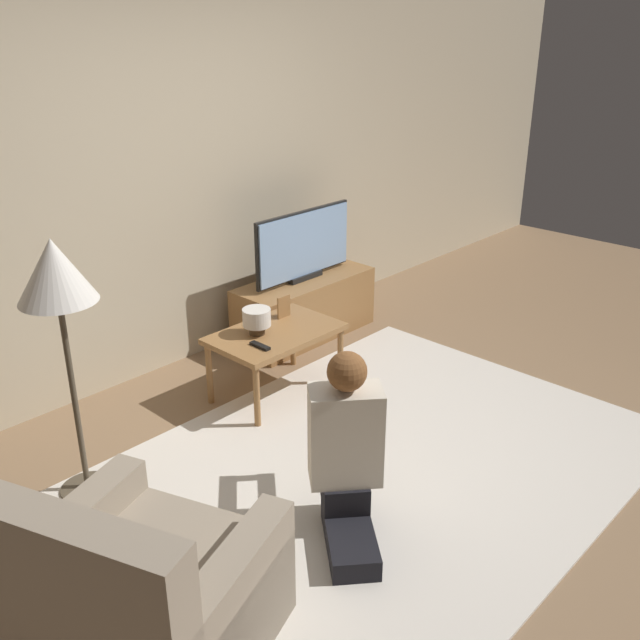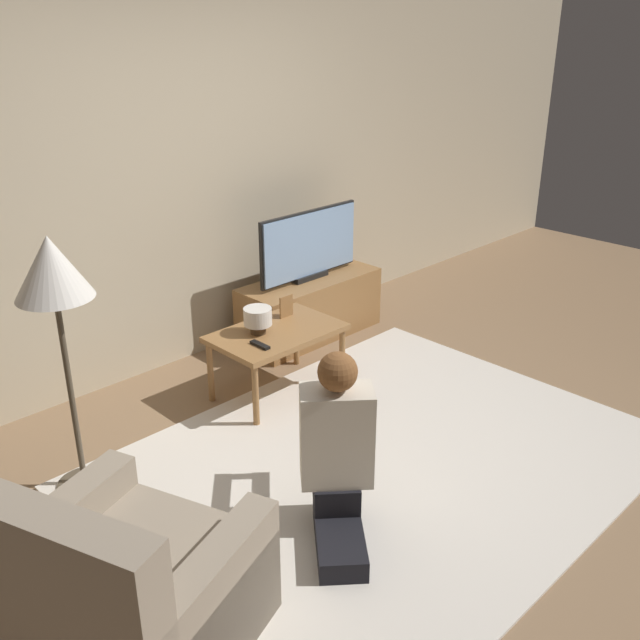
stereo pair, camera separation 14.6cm
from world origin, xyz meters
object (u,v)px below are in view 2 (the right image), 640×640
tv (309,245)px  armchair (124,597)px  person_kneeling (337,447)px  table_lamp (258,318)px  coffee_table (277,338)px  floor_lamp (54,282)px

tv → armchair: size_ratio=0.88×
person_kneeling → table_lamp: bearing=-74.2°
tv → coffee_table: 1.01m
person_kneeling → armchair: bearing=38.5°
tv → table_lamp: size_ratio=5.25×
table_lamp → tv: bearing=27.3°
coffee_table → floor_lamp: (-1.42, -0.04, 0.76)m
person_kneeling → table_lamp: person_kneeling is taller
armchair → person_kneeling: 1.13m
table_lamp → coffee_table: bearing=-25.7°
coffee_table → person_kneeling: (-0.70, -1.21, 0.06)m
tv → coffee_table: (-0.80, -0.52, -0.34)m
table_lamp → armchair: bearing=-144.4°
coffee_table → armchair: armchair is taller
person_kneeling → floor_lamp: bearing=-17.6°
floor_lamp → person_kneeling: (0.72, -1.17, -0.70)m
tv → coffee_table: bearing=-146.8°
floor_lamp → person_kneeling: 1.54m
armchair → table_lamp: armchair is taller
person_kneeling → tv: bearing=-89.9°
tv → person_kneeling: tv is taller
floor_lamp → person_kneeling: size_ratio=1.50×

